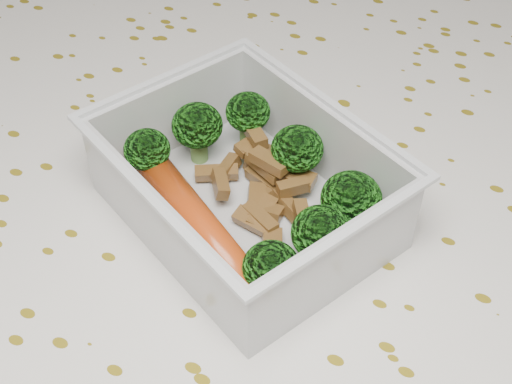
% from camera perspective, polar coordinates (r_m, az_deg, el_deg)
% --- Properties ---
extents(dining_table, '(1.40, 0.90, 0.75)m').
position_cam_1_polar(dining_table, '(0.53, 1.30, -8.31)').
color(dining_table, brown).
rests_on(dining_table, ground).
extents(tablecloth, '(1.46, 0.96, 0.19)m').
position_cam_1_polar(tablecloth, '(0.49, 1.40, -4.81)').
color(tablecloth, silver).
rests_on(tablecloth, dining_table).
extents(lunch_container, '(0.22, 0.20, 0.06)m').
position_cam_1_polar(lunch_container, '(0.45, -0.80, -0.13)').
color(lunch_container, silver).
rests_on(lunch_container, tablecloth).
extents(broccoli_florets, '(0.17, 0.14, 0.05)m').
position_cam_1_polar(broccoli_florets, '(0.44, 1.09, 1.11)').
color(broccoli_florets, '#608C3F').
rests_on(broccoli_florets, lunch_container).
extents(meat_pile, '(0.10, 0.09, 0.03)m').
position_cam_1_polar(meat_pile, '(0.46, 0.54, 0.60)').
color(meat_pile, brown).
rests_on(meat_pile, lunch_container).
extents(sausage, '(0.14, 0.09, 0.02)m').
position_cam_1_polar(sausage, '(0.43, -4.61, -2.69)').
color(sausage, '#B43B10').
rests_on(sausage, lunch_container).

